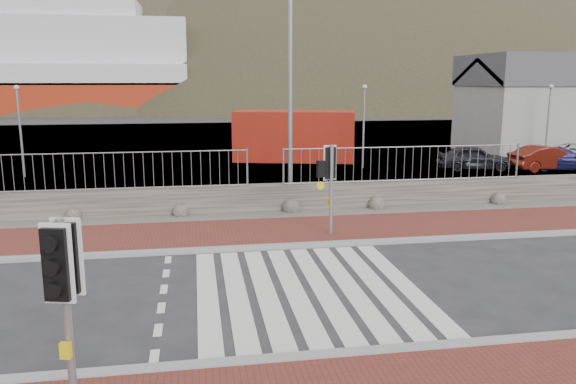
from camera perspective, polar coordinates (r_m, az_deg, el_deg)
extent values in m
plane|color=#28282B|center=(12.01, 2.04, -9.87)|extent=(220.00, 220.00, 0.00)
cube|color=maroon|center=(16.21, -1.11, -4.06)|extent=(40.00, 3.00, 0.08)
cube|color=gray|center=(9.32, 5.84, -16.12)|extent=(40.00, 0.25, 0.12)
cube|color=gray|center=(14.78, -0.26, -5.54)|extent=(40.00, 0.25, 0.12)
cube|color=silver|center=(11.79, -8.18, -10.35)|extent=(0.42, 5.60, 0.01)
cube|color=silver|center=(11.82, -5.22, -10.23)|extent=(0.42, 5.60, 0.01)
cube|color=silver|center=(11.87, -2.29, -10.09)|extent=(0.42, 5.60, 0.01)
cube|color=silver|center=(11.95, 0.61, -9.93)|extent=(0.42, 5.60, 0.01)
cube|color=silver|center=(12.06, 3.46, -9.75)|extent=(0.42, 5.60, 0.01)
cube|color=silver|center=(12.20, 6.25, -9.54)|extent=(0.42, 5.60, 0.01)
cube|color=silver|center=(12.37, 8.96, -9.32)|extent=(0.42, 5.60, 0.01)
cube|color=silver|center=(12.57, 11.59, -9.09)|extent=(0.42, 5.60, 0.01)
cube|color=#59544C|center=(18.13, -2.02, -2.44)|extent=(40.00, 1.50, 0.06)
cube|color=#443E38|center=(18.81, -2.34, -0.62)|extent=(40.00, 0.60, 0.90)
cylinder|color=gray|center=(18.44, -17.33, 3.83)|extent=(8.40, 0.04, 0.04)
cylinder|color=gray|center=(18.41, -4.17, 2.42)|extent=(0.07, 0.07, 1.20)
cylinder|color=gray|center=(19.57, 11.81, 4.51)|extent=(8.40, 0.04, 0.04)
cylinder|color=gray|center=(18.56, -0.47, 2.52)|extent=(0.07, 0.07, 1.20)
cylinder|color=gray|center=(21.51, 22.25, 2.89)|extent=(0.07, 0.07, 1.20)
cube|color=#4C4C4F|center=(39.17, -6.07, 4.89)|extent=(120.00, 40.00, 0.50)
cube|color=#3F4C54|center=(74.03, -7.71, 7.85)|extent=(220.00, 50.00, 0.05)
cube|color=silver|center=(80.56, -21.30, 13.88)|extent=(30.00, 12.00, 6.00)
cube|color=silver|center=(80.89, -21.51, 16.70)|extent=(18.00, 10.00, 2.50)
cube|color=#9E9E99|center=(38.12, 26.52, 6.62)|extent=(12.00, 6.00, 4.00)
cube|color=#4C4C51|center=(38.05, 26.91, 10.96)|extent=(12.20, 6.20, 1.80)
ellipsoid|color=#2D2F1C|center=(102.62, -16.27, -2.88)|extent=(106.40, 68.40, 76.00)
ellipsoid|color=#2D2F1C|center=(108.33, 8.36, -5.08)|extent=(140.00, 90.00, 100.00)
cylinder|color=gray|center=(7.78, -21.46, -12.16)|extent=(0.11, 0.11, 2.68)
cube|color=#DCBE0C|center=(7.91, -21.28, -14.40)|extent=(0.15, 0.11, 0.21)
cube|color=black|center=(7.50, -21.91, -6.43)|extent=(0.43, 0.31, 1.01)
sphere|color=#0CE53F|center=(7.59, -21.75, -8.50)|extent=(0.14, 0.14, 0.14)
cylinder|color=gray|center=(15.62, 4.41, 0.06)|extent=(0.10, 0.10, 2.60)
cube|color=#DCBE0C|center=(15.69, 4.39, -1.10)|extent=(0.14, 0.10, 0.20)
cube|color=black|center=(15.49, 4.45, 2.92)|extent=(0.40, 0.29, 0.97)
sphere|color=red|center=(15.45, 4.47, 3.94)|extent=(0.14, 0.14, 0.14)
cube|color=black|center=(15.38, 3.34, 2.36)|extent=(0.23, 0.18, 0.46)
cylinder|color=gray|center=(19.34, 0.23, 10.88)|extent=(0.15, 0.15, 8.38)
cube|color=maroon|center=(30.90, 0.65, 5.75)|extent=(6.92, 4.19, 2.69)
imported|color=black|center=(29.05, 18.36, 3.33)|extent=(3.71, 2.13, 1.19)
imported|color=#56140C|center=(30.13, 24.79, 3.14)|extent=(3.73, 1.57, 1.20)
imported|color=#161544|center=(30.55, 26.00, 3.03)|extent=(3.98, 2.21, 1.09)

